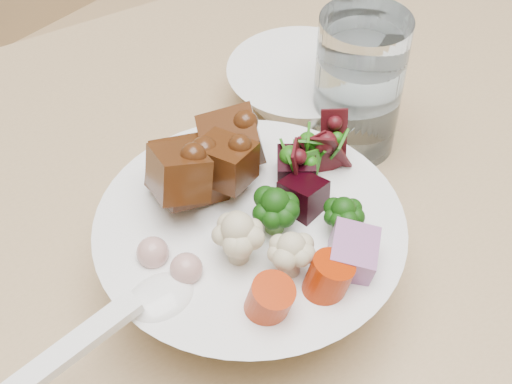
% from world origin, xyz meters
% --- Properties ---
extents(chair_far, '(0.51, 0.51, 0.96)m').
position_xyz_m(chair_far, '(0.19, 0.66, 0.54)').
color(chair_far, tan).
rests_on(chair_far, ground).
extents(food_bowl, '(0.23, 0.23, 0.12)m').
position_xyz_m(food_bowl, '(-0.07, 0.02, 0.73)').
color(food_bowl, white).
rests_on(food_bowl, dining_table).
extents(soup_spoon, '(0.14, 0.04, 0.03)m').
position_xyz_m(soup_spoon, '(-0.18, 0.00, 0.76)').
color(soup_spoon, white).
rests_on(soup_spoon, food_bowl).
extents(water_glass, '(0.08, 0.08, 0.14)m').
position_xyz_m(water_glass, '(0.10, 0.09, 0.75)').
color(water_glass, silver).
rests_on(water_glass, dining_table).
extents(side_bowl, '(0.15, 0.15, 0.05)m').
position_xyz_m(side_bowl, '(0.10, 0.16, 0.72)').
color(side_bowl, white).
rests_on(side_bowl, dining_table).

